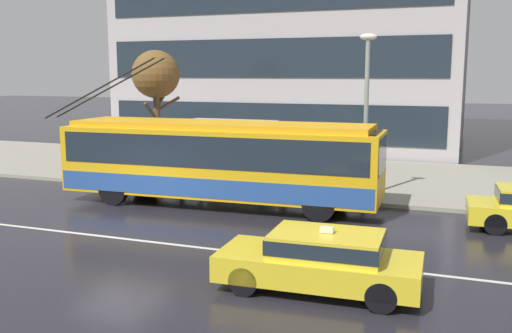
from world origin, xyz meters
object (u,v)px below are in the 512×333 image
(pedestrian_walking_past, at_px, (180,142))
(street_lamp, at_px, (366,100))
(bus_shelter, at_px, (231,136))
(pedestrian_at_shelter, at_px, (201,139))
(pedestrian_approaching_curb, at_px, (285,143))
(taxi_oncoming_far, at_px, (322,258))
(trolleybus, at_px, (220,160))
(street_tree_bare, at_px, (156,76))

(pedestrian_walking_past, bearing_deg, street_lamp, -3.95)
(bus_shelter, xyz_separation_m, pedestrian_at_shelter, (-1.73, 0.86, -0.31))
(pedestrian_approaching_curb, height_order, street_lamp, street_lamp)
(pedestrian_approaching_curb, bearing_deg, street_lamp, -29.14)
(taxi_oncoming_far, bearing_deg, trolleybus, 128.69)
(bus_shelter, relative_size, street_tree_bare, 0.66)
(trolleybus, height_order, bus_shelter, trolleybus)
(pedestrian_walking_past, relative_size, street_tree_bare, 0.36)
(pedestrian_at_shelter, bearing_deg, street_tree_bare, 169.20)
(trolleybus, relative_size, bus_shelter, 3.46)
(pedestrian_walking_past, xyz_separation_m, street_tree_bare, (-1.83, 1.31, 2.66))
(pedestrian_approaching_curb, relative_size, street_lamp, 0.34)
(pedestrian_approaching_curb, bearing_deg, street_tree_bare, -178.27)
(street_lamp, height_order, street_tree_bare, street_lamp)
(trolleybus, xyz_separation_m, street_tree_bare, (-5.01, 4.42, 2.81))
(taxi_oncoming_far, xyz_separation_m, street_tree_bare, (-10.25, 10.97, 3.70))
(pedestrian_at_shelter, distance_m, street_tree_bare, 3.57)
(bus_shelter, xyz_separation_m, pedestrian_approaching_curb, (1.83, 1.49, -0.37))
(trolleybus, relative_size, pedestrian_walking_past, 6.38)
(taxi_oncoming_far, relative_size, pedestrian_walking_past, 2.20)
(pedestrian_approaching_curb, distance_m, pedestrian_walking_past, 4.35)
(street_lamp, relative_size, street_tree_bare, 1.07)
(pedestrian_at_shelter, relative_size, street_tree_bare, 0.37)
(trolleybus, xyz_separation_m, pedestrian_at_shelter, (-2.64, 3.97, 0.17))
(pedestrian_at_shelter, xyz_separation_m, street_tree_bare, (-2.37, 0.45, 2.64))
(trolleybus, xyz_separation_m, street_lamp, (4.54, 2.58, 2.02))
(trolleybus, xyz_separation_m, pedestrian_walking_past, (-3.18, 3.12, 0.14))
(street_lamp, bearing_deg, taxi_oncoming_far, -85.56)
(street_tree_bare, bearing_deg, pedestrian_walking_past, -35.55)
(pedestrian_approaching_curb, bearing_deg, trolleybus, -101.23)
(street_tree_bare, bearing_deg, trolleybus, -41.45)
(taxi_oncoming_far, height_order, street_tree_bare, street_tree_bare)
(trolleybus, bearing_deg, pedestrian_approaching_curb, 78.77)
(taxi_oncoming_far, relative_size, street_tree_bare, 0.79)
(trolleybus, height_order, pedestrian_walking_past, trolleybus)
(bus_shelter, relative_size, pedestrian_approaching_curb, 1.84)
(pedestrian_approaching_curb, bearing_deg, taxi_oncoming_far, -68.77)
(trolleybus, bearing_deg, street_tree_bare, 138.55)
(taxi_oncoming_far, distance_m, pedestrian_approaching_curb, 12.01)
(pedestrian_at_shelter, xyz_separation_m, street_lamp, (7.18, -1.39, 1.85))
(bus_shelter, relative_size, pedestrian_at_shelter, 1.81)
(taxi_oncoming_far, relative_size, pedestrian_approaching_curb, 2.20)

